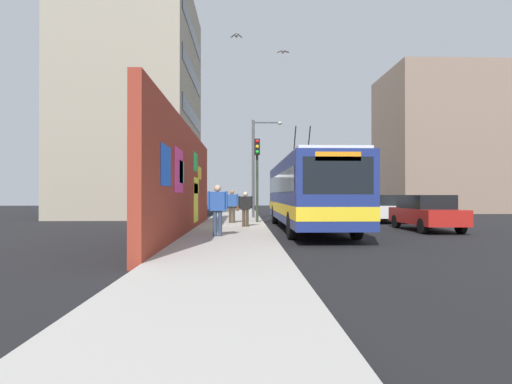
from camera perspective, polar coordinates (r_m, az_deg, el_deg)
The scene contains 16 objects.
ground_plane at distance 19.58m, azimuth 1.35°, elevation -5.05°, with size 80.00×80.00×0.00m, color black.
sidewalk_slab at distance 19.55m, azimuth -3.36°, elevation -4.84°, with size 48.00×3.20×0.15m, color #ADA8A0.
graffiti_wall at distance 16.24m, azimuth -9.87°, elevation 1.53°, with size 15.18×0.32×4.27m.
building_far_left at distance 32.54m, azimuth -16.57°, elevation 11.73°, with size 12.15×8.50×16.82m.
building_far_right at distance 41.36m, azimuth 24.30°, elevation 6.43°, with size 8.68×9.66×12.95m.
city_bus at distance 18.32m, azimuth 7.22°, elevation 0.10°, with size 12.07×2.59×4.91m.
parked_car_red at distance 19.34m, azimuth 22.88°, elevation -2.60°, with size 4.30×1.79×1.58m.
parked_car_white at distance 24.77m, azimuth 17.23°, elevation -2.12°, with size 4.69×1.87×1.58m.
parked_car_black at distance 30.08m, azimuth 13.78°, elevation -1.81°, with size 4.73×1.93×1.58m.
parked_car_silver at distance 35.53m, azimuth 11.34°, elevation -1.60°, with size 4.13×1.84×1.58m.
pedestrian_midblock at distance 20.62m, azimuth -3.46°, elevation -1.64°, with size 0.23×0.75×1.68m.
pedestrian_near_wall at distance 14.07m, azimuth -5.47°, elevation -1.93°, with size 0.24×0.70×1.78m.
pedestrian_at_curb at distance 18.19m, azimuth -1.54°, elevation -2.06°, with size 0.22×0.72×1.57m.
traffic_light at distance 21.11m, azimuth 0.16°, elevation 3.69°, with size 0.49×0.28×4.39m.
street_lamp at distance 25.61m, azimuth 0.12°, elevation 4.44°, with size 0.44×1.93×6.19m.
flying_pigeons at distance 19.61m, azimuth 0.58°, elevation 20.24°, with size 0.66×2.68×0.77m.
Camera 1 is at (-19.48, 1.06, 1.59)m, focal length 28.26 mm.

